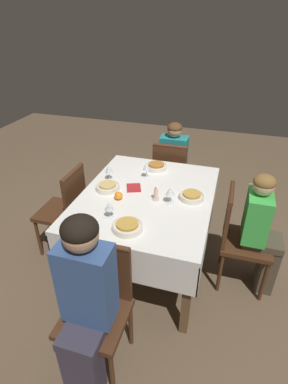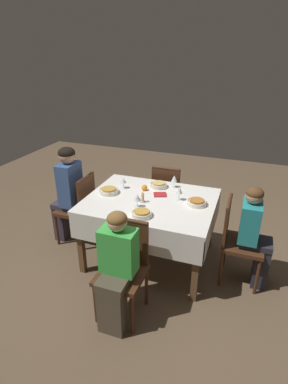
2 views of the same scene
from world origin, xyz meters
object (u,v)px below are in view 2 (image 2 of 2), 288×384
Objects in this scene: bowl_north at (142,213)px; orange_fruit at (144,188)px; chair_west at (237,238)px; chair_south at (168,193)px; person_child_green at (116,267)px; bowl_south at (159,185)px; bowl_west at (197,202)px; napkin_red_folded at (160,195)px; wine_glass_east at (123,181)px; bowl_east at (109,191)px; wine_glass_south at (174,179)px; candle_centerpiece at (143,199)px; wine_glass_west at (179,191)px; person_adult_denim at (67,190)px; dining_table at (150,207)px; chair_east at (79,206)px; person_child_teal at (255,233)px; wine_glass_north at (137,198)px; chair_north at (124,264)px.

bowl_north is 2.96× the size of orange_fruit.
chair_south is (0.95, -0.79, 0.00)m from chair_west.
person_child_green is 5.23× the size of bowl_south.
bowl_west reaches higher than napkin_red_folded.
chair_south is 0.79m from wine_glass_east.
wine_glass_south is at bearing -148.01° from bowl_east.
candle_centerpiece is at bearing 95.43° from person_child_green.
candle_centerpiece is (0.34, 0.18, -0.07)m from wine_glass_west.
person_adult_denim reaches higher than candle_centerpiece.
dining_table is 6.24× the size of bowl_east.
bowl_north is at bearing 94.50° from bowl_south.
napkin_red_folded is at bearing -11.92° from bowl_west.
napkin_red_folded is at bearing -165.86° from bowl_east.
orange_fruit is at bearing -73.74° from candle_centerpiece.
bowl_north is 0.78m from wine_glass_south.
chair_south is 13.34× the size of orange_fruit.
bowl_east is (0.51, -0.94, 0.21)m from person_child_green.
person_child_teal reaches higher than chair_east.
wine_glass_north is at bearing 101.29° from chair_west.
person_child_green is 1.09m from bowl_east.
person_adult_denim is 1.56m from bowl_west.
dining_table is at bearing -107.89° from wine_glass_north.
bowl_east is (0.46, 0.78, 0.29)m from chair_south.
orange_fruit is (0.29, 0.20, -0.07)m from wine_glass_south.
chair_east reaches higher than wine_glass_east.
chair_south is 1.36m from person_child_teal.
person_child_teal reaches higher than bowl_east.
bowl_south is at bearing -39.76° from wine_glass_west.
wine_glass_south is at bearing -46.43° from bowl_west.
bowl_north is at bearing 61.29° from wine_glass_west.
dining_table is 0.36m from wine_glass_west.
wine_glass_north reaches higher than chair_north.
chair_south is at bearing 125.10° from person_adult_denim.
orange_fruit is (-0.93, -0.15, 0.11)m from person_adult_denim.
orange_fruit is at bearing -150.22° from bowl_east.
chair_west is 1.00m from bowl_north.
candle_centerpiece is (1.13, 0.08, 0.22)m from person_child_teal.
chair_south is (-0.90, -0.73, 0.00)m from chair_east.
chair_east is at bearing -2.98° from dining_table.
bowl_north is at bearing 87.01° from napkin_red_folded.
candle_centerpiece is (0.21, 0.49, -0.06)m from wine_glass_south.
person_child_green is at bearing 88.78° from bowl_north.
wine_glass_west is 1.24× the size of candle_centerpiece.
chair_west reaches higher than dining_table.
person_adult_denim is at bearing -7.68° from candle_centerpiece.
chair_east reaches higher than bowl_west.
orange_fruit is (0.18, -0.56, 0.01)m from bowl_north.
napkin_red_folded is at bearing 175.50° from wine_glass_east.
wine_glass_east is 0.85× the size of wine_glass_west.
chair_south is at bearing 91.68° from person_child_green.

